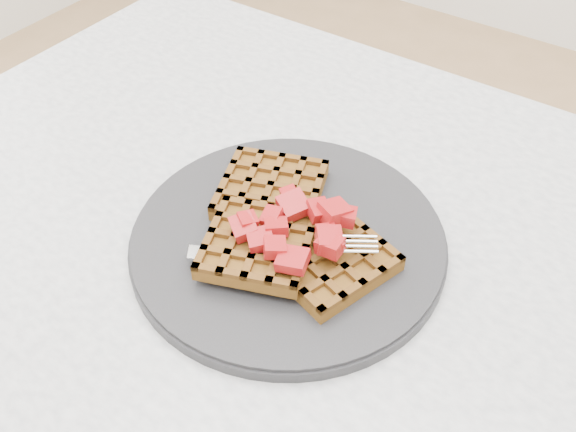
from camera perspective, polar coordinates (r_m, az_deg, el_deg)
The scene contains 5 objects.
table at distance 0.67m, azimuth 7.19°, elevation -14.54°, with size 1.20×0.80×0.75m.
plate at distance 0.62m, azimuth 0.00°, elevation -2.13°, with size 0.30×0.30×0.02m, color black.
waffles at distance 0.60m, azimuth -0.19°, elevation -1.08°, with size 0.22×0.20×0.03m.
strawberry_pile at distance 0.58m, azimuth 0.00°, elevation 0.98°, with size 0.15×0.15×0.02m, color maroon, non-canonical shape.
fork at distance 0.58m, azimuth 0.71°, elevation -3.80°, with size 0.02×0.18×0.02m, color silver, non-canonical shape.
Camera 1 is at (0.13, -0.33, 1.20)m, focal length 40.00 mm.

